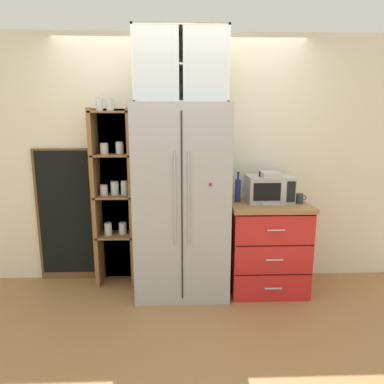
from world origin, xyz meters
TOP-DOWN VIEW (x-y plane):
  - ground_plane at (0.00, 0.00)m, footprint 10.55×10.55m
  - wall_back_cream at (0.00, 0.40)m, footprint 4.86×0.10m
  - refrigerator at (0.00, 0.03)m, footprint 0.89×0.66m
  - pantry_shelf_column at (-0.69, 0.27)m, footprint 0.45×0.31m
  - counter_cabinet at (0.85, 0.05)m, footprint 0.77×0.64m
  - microwave at (0.87, 0.10)m, footprint 0.44×0.33m
  - coffee_maker at (0.85, 0.05)m, footprint 0.17×0.20m
  - mug_charcoal at (1.15, 0.02)m, footprint 0.12×0.08m
  - mug_sage at (0.86, -0.02)m, footprint 0.11×0.07m
  - bottle_cobalt at (0.56, 0.10)m, footprint 0.06×0.06m
  - upper_cabinet at (0.00, 0.08)m, footprint 0.85×0.32m
  - chalkboard_menu at (-1.23, 0.33)m, footprint 0.60×0.04m

SIDE VIEW (x-z plane):
  - ground_plane at x=0.00m, z-range 0.00..0.00m
  - counter_cabinet at x=0.85m, z-range 0.00..0.90m
  - chalkboard_menu at x=-1.23m, z-range 0.00..1.42m
  - refrigerator at x=0.00m, z-range 0.00..1.85m
  - mug_charcoal at x=1.15m, z-range 0.90..0.99m
  - mug_sage at x=0.86m, z-range 0.90..1.00m
  - pantry_shelf_column at x=-0.69m, z-range 0.00..1.91m
  - microwave at x=0.87m, z-range 0.90..1.16m
  - bottle_cobalt at x=0.56m, z-range 0.89..1.19m
  - coffee_maker at x=0.85m, z-range 0.90..1.21m
  - wall_back_cream at x=0.00m, z-range 0.00..2.55m
  - upper_cabinet at x=0.00m, z-range 1.85..2.51m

